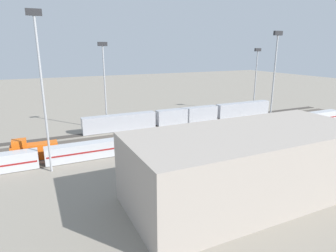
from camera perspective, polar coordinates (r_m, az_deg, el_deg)
name	(u,v)px	position (r m, az deg, el deg)	size (l,w,h in m)	color
ground_plane	(181,132)	(88.23, 2.68, -1.26)	(400.00, 400.00, 0.00)	gray
track_bed_0	(168,125)	(96.82, -0.10, 0.29)	(140.00, 2.80, 0.12)	#3D3833
track_bed_1	(174,128)	(92.48, 1.23, -0.43)	(140.00, 2.80, 0.12)	#4C443D
track_bed_2	(181,132)	(88.21, 2.68, -1.22)	(140.00, 2.80, 0.12)	#3D3833
track_bed_3	(189,136)	(84.03, 4.28, -2.09)	(140.00, 2.80, 0.12)	#3D3833
track_bed_4	(198,141)	(79.93, 6.04, -3.04)	(140.00, 2.80, 0.12)	#4C443D
train_on_track_4	(187,136)	(77.61, 3.83, -2.03)	(119.80, 3.06, 3.80)	#B7BABF
train_on_track_0	(188,115)	(99.63, 3.90, 2.19)	(71.40, 3.00, 5.00)	#A8AAB2
train_on_track_3	(33,150)	(73.26, -25.20, -4.43)	(10.00, 3.00, 5.00)	#D85914
light_mast_0	(104,75)	(90.45, -12.57, 9.86)	(2.80, 0.70, 26.81)	#9EA0A5
light_mast_1	(41,76)	(60.91, -23.97, 9.14)	(2.80, 0.70, 31.91)	#9EA0A5
light_mast_2	(256,72)	(119.53, 17.13, 10.30)	(2.80, 0.70, 25.07)	#9EA0A5
light_mast_3	(274,71)	(88.21, 20.42, 10.15)	(2.80, 0.70, 29.60)	#9EA0A5
maintenance_shed	(249,164)	(51.15, 15.79, -7.26)	(41.72, 17.84, 11.79)	#9E9389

